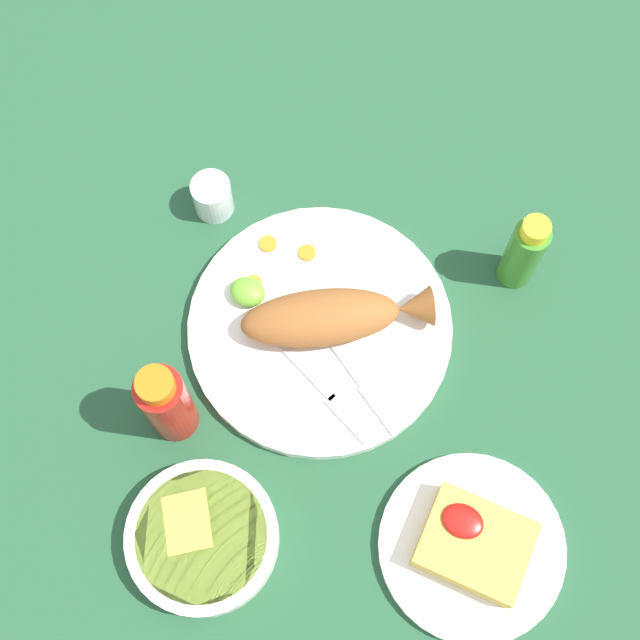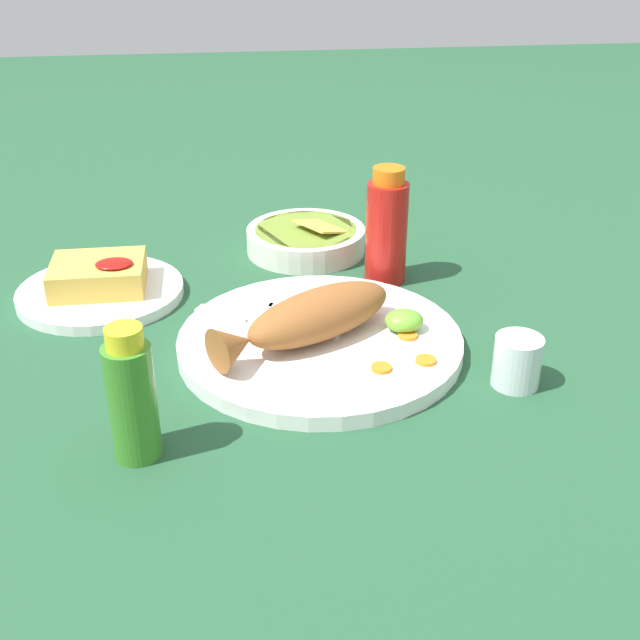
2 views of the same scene
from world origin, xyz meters
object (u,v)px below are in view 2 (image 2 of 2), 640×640
hot_sauce_bottle_red (387,229)px  side_plate_fries (101,292)px  fried_fish (310,317)px  fork_far (280,306)px  guacamole_bowl (306,238)px  fork_near (256,320)px  main_plate (320,342)px  hot_sauce_bottle_green (132,397)px  salt_cup (517,364)px

hot_sauce_bottle_red → side_plate_fries: (-0.38, -0.00, -0.07)m
fried_fish → fork_far: (-0.03, 0.08, -0.03)m
side_plate_fries → guacamole_bowl: guacamole_bowl is taller
fork_near → hot_sauce_bottle_red: 0.23m
main_plate → fork_far: (-0.04, 0.08, 0.01)m
fork_near → hot_sauce_bottle_green: (-0.12, -0.22, 0.04)m
guacamole_bowl → fried_fish: bearing=-95.6°
main_plate → hot_sauce_bottle_red: (0.11, 0.18, 0.07)m
salt_cup → side_plate_fries: 0.54m
fried_fish → fork_near: (-0.06, 0.05, -0.03)m
main_plate → fried_fish: bearing=-149.3°
hot_sauce_bottle_red → salt_cup: hot_sauce_bottle_red is taller
fork_far → salt_cup: bearing=166.6°
fork_near → guacamole_bowl: (0.09, 0.24, 0.00)m
main_plate → salt_cup: (0.20, -0.10, 0.02)m
fork_far → guacamole_bowl: guacamole_bowl is taller
fried_fish → fork_near: 0.08m
guacamole_bowl → hot_sauce_bottle_green: bearing=-114.7°
salt_cup → hot_sauce_bottle_green: bearing=-169.7°
fork_far → guacamole_bowl: (0.06, 0.21, 0.00)m
fork_far → hot_sauce_bottle_red: 0.19m
fork_far → hot_sauce_bottle_green: size_ratio=1.29×
hot_sauce_bottle_red → guacamole_bowl: size_ratio=0.91×
hot_sauce_bottle_green → side_plate_fries: hot_sauce_bottle_green is taller
fork_far → hot_sauce_bottle_red: hot_sauce_bottle_red is taller
fork_near → hot_sauce_bottle_red: (0.18, 0.13, 0.06)m
side_plate_fries → guacamole_bowl: (0.28, 0.12, 0.01)m
hot_sauce_bottle_green → side_plate_fries: bearing=101.8°
main_plate → guacamole_bowl: bearing=86.6°
fork_near → fork_far: (0.03, 0.03, 0.00)m
hot_sauce_bottle_red → fork_near: bearing=-144.4°
fork_near → fried_fish: bearing=170.3°
salt_cup → fork_far: bearing=143.2°
fork_near → side_plate_fries: (-0.20, 0.13, -0.01)m
fork_far → side_plate_fries: size_ratio=0.82×
main_plate → guacamole_bowl: 0.29m
salt_cup → guacamole_bowl: salt_cup is taller
hot_sauce_bottle_red → hot_sauce_bottle_green: hot_sauce_bottle_red is taller
fried_fish → guacamole_bowl: bearing=53.7°
fried_fish → hot_sauce_bottle_red: (0.12, 0.18, 0.03)m
fried_fish → hot_sauce_bottle_red: size_ratio=1.46×
fried_fish → side_plate_fries: size_ratio=1.08×
fork_near → side_plate_fries: size_ratio=0.77×
salt_cup → side_plate_fries: size_ratio=0.26×
fried_fish → salt_cup: 0.23m
main_plate → fork_near: fork_near is taller
salt_cup → guacamole_bowl: 0.43m
main_plate → fork_far: 0.09m
fork_far → main_plate: bearing=140.9°
guacamole_bowl → main_plate: bearing=-93.4°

